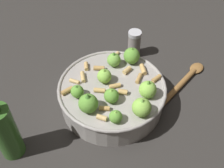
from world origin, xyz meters
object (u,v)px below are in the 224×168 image
object	(u,v)px
cooking_pan	(113,93)
pepper_shaker	(134,43)
olive_oil_bottle	(5,131)
wooden_spoon	(184,81)

from	to	relation	value
cooking_pan	pepper_shaker	world-z (taller)	cooking_pan
pepper_shaker	olive_oil_bottle	distance (m)	0.46
cooking_pan	wooden_spoon	distance (m)	0.22
wooden_spoon	olive_oil_bottle	bearing A→B (deg)	-2.33
olive_oil_bottle	wooden_spoon	distance (m)	0.49
pepper_shaker	wooden_spoon	bearing A→B (deg)	109.11
cooking_pan	olive_oil_bottle	world-z (taller)	olive_oil_bottle
pepper_shaker	olive_oil_bottle	world-z (taller)	olive_oil_bottle
olive_oil_bottle	pepper_shaker	bearing A→B (deg)	-159.85
cooking_pan	wooden_spoon	xyz separation A→B (m)	(-0.22, 0.03, -0.03)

